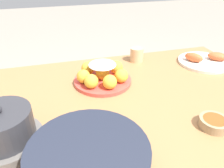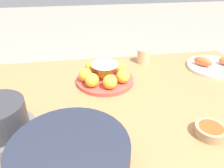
% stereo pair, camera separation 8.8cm
% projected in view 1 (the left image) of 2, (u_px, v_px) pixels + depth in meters
% --- Properties ---
extents(dining_table, '(1.35, 0.90, 0.74)m').
position_uv_depth(dining_table, '(122.00, 124.00, 0.87)').
color(dining_table, '#A87547').
rests_on(dining_table, ground_plane).
extents(cake_plate, '(0.25, 0.25, 0.10)m').
position_uv_depth(cake_plate, '(102.00, 75.00, 0.95)').
color(cake_plate, '#E04C42').
rests_on(cake_plate, dining_table).
extents(serving_bowl, '(0.29, 0.29, 0.10)m').
position_uv_depth(serving_bowl, '(89.00, 162.00, 0.52)').
color(serving_bowl, '#232838').
rests_on(serving_bowl, dining_table).
extents(sauce_bowl, '(0.09, 0.09, 0.03)m').
position_uv_depth(sauce_bowl, '(214.00, 123.00, 0.71)').
color(sauce_bowl, tan).
rests_on(sauce_bowl, dining_table).
extents(seafood_platter, '(0.26, 0.26, 0.06)m').
position_uv_depth(seafood_platter, '(204.00, 60.00, 1.14)').
color(seafood_platter, silver).
rests_on(seafood_platter, dining_table).
extents(cup_near, '(0.07, 0.07, 0.07)m').
position_uv_depth(cup_near, '(137.00, 55.00, 1.15)').
color(cup_near, '#DBB27F').
rests_on(cup_near, dining_table).
extents(warming_pot, '(0.21, 0.21, 0.15)m').
position_uv_depth(warming_pot, '(4.00, 132.00, 0.61)').
color(warming_pot, '#66605B').
rests_on(warming_pot, dining_table).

